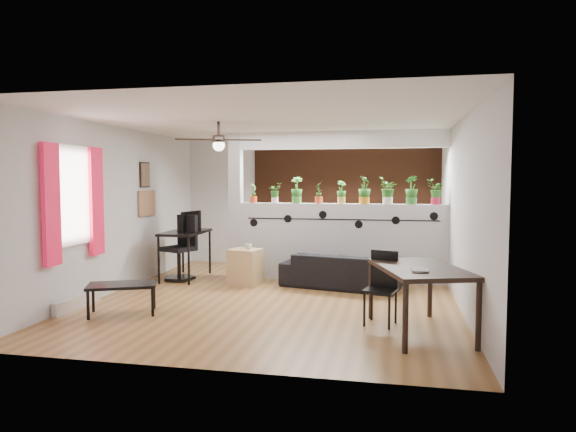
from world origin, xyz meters
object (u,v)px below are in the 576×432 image
at_px(computer_desk, 185,236).
at_px(folding_chair, 383,281).
at_px(potted_plant_7, 412,189).
at_px(cup, 248,246).
at_px(potted_plant_0, 253,192).
at_px(cube_shelf, 246,267).
at_px(potted_plant_8, 436,191).
at_px(potted_plant_1, 275,192).
at_px(potted_plant_4, 341,191).
at_px(potted_plant_2, 297,189).
at_px(office_chair, 182,252).
at_px(potted_plant_6, 388,190).
at_px(ceiling_fan, 219,141).
at_px(potted_plant_3, 319,191).
at_px(dining_table, 420,274).
at_px(coffee_table, 122,287).
at_px(sofa, 340,271).
at_px(potted_plant_5, 364,189).

distance_m(computer_desk, folding_chair, 4.17).
bearing_deg(potted_plant_7, cup, -165.78).
height_order(potted_plant_0, cube_shelf, potted_plant_0).
distance_m(cube_shelf, computer_desk, 1.34).
xyz_separation_m(potted_plant_8, folding_chair, (-0.81, -2.59, -1.05)).
relative_size(potted_plant_1, potted_plant_8, 0.84).
relative_size(potted_plant_4, potted_plant_8, 0.93).
xyz_separation_m(potted_plant_1, potted_plant_2, (0.40, 0.00, 0.05)).
bearing_deg(folding_chair, office_chair, 149.28).
xyz_separation_m(potted_plant_6, computer_desk, (-3.54, -0.35, -0.83)).
bearing_deg(potted_plant_4, ceiling_fan, -131.63).
height_order(potted_plant_3, dining_table, potted_plant_3).
distance_m(potted_plant_2, computer_desk, 2.15).
bearing_deg(potted_plant_2, potted_plant_1, 180.00).
xyz_separation_m(potted_plant_1, potted_plant_4, (1.19, -0.00, 0.02)).
relative_size(computer_desk, coffee_table, 1.21).
distance_m(ceiling_fan, cube_shelf, 2.31).
xyz_separation_m(potted_plant_3, office_chair, (-2.36, -0.50, -1.07)).
xyz_separation_m(potted_plant_0, potted_plant_8, (3.16, 0.00, 0.03)).
distance_m(potted_plant_8, sofa, 2.10).
height_order(potted_plant_1, dining_table, potted_plant_1).
distance_m(cube_shelf, coffee_table, 2.41).
height_order(potted_plant_2, potted_plant_4, potted_plant_2).
xyz_separation_m(potted_plant_1, sofa, (1.24, -0.58, -1.28)).
bearing_deg(computer_desk, potted_plant_7, 5.12).
distance_m(potted_plant_1, folding_chair, 3.40).
distance_m(potted_plant_3, sofa, 1.49).
height_order(potted_plant_0, potted_plant_4, potted_plant_4).
xyz_separation_m(potted_plant_1, coffee_table, (-1.40, -2.84, -1.18)).
bearing_deg(potted_plant_4, dining_table, -67.85).
distance_m(potted_plant_0, sofa, 2.15).
relative_size(cube_shelf, coffee_table, 0.61).
relative_size(potted_plant_7, coffee_table, 0.49).
bearing_deg(ceiling_fan, potted_plant_1, 77.02).
height_order(ceiling_fan, cup, ceiling_fan).
height_order(sofa, dining_table, dining_table).
xyz_separation_m(office_chair, folding_chair, (3.52, -2.09, 0.03)).
bearing_deg(folding_chair, potted_plant_5, 98.13).
xyz_separation_m(potted_plant_2, sofa, (0.84, -0.58, -1.33)).
relative_size(potted_plant_8, computer_desk, 0.36).
relative_size(potted_plant_6, dining_table, 0.29).
distance_m(ceiling_fan, coffee_table, 2.42).
distance_m(potted_plant_1, computer_desk, 1.78).
bearing_deg(potted_plant_1, potted_plant_0, 180.00).
height_order(potted_plant_4, dining_table, potted_plant_4).
bearing_deg(dining_table, computer_desk, 146.88).
relative_size(potted_plant_3, folding_chair, 0.44).
bearing_deg(potted_plant_6, potted_plant_3, 180.00).
relative_size(potted_plant_0, potted_plant_3, 0.92).
height_order(potted_plant_2, cube_shelf, potted_plant_2).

